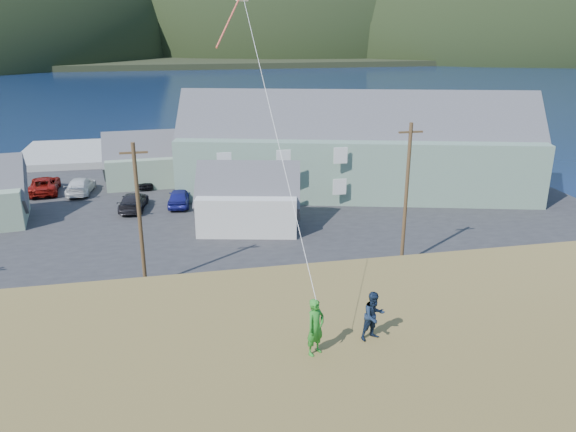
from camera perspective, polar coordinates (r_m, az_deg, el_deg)
The scene contains 14 objects.
ground at distance 35.09m, azimuth -9.37°, elevation -7.91°, with size 900.00×900.00×0.00m, color #0A1638.
grass_strip at distance 33.29m, azimuth -9.21°, elevation -9.37°, with size 110.00×8.00×0.10m, color #4C3D19.
waterfront_lot at distance 50.82m, azimuth -10.26°, elevation 0.78°, with size 72.00×36.00×0.12m, color #28282B.
wharf at distance 73.15m, azimuth -15.58°, elevation 6.33°, with size 26.00×14.00×0.90m, color gray.
far_shore at distance 361.62m, azimuth -11.91°, elevation 16.41°, with size 900.00×320.00×2.00m, color black.
far_hills at distance 313.11m, azimuth -5.08°, elevation 16.55°, with size 760.00×265.00×143.00m.
lodge at distance 54.12m, azimuth 6.96°, elevation 6.99°, with size 34.80×17.63×11.80m.
shed_white at distance 44.62m, azimuth -4.03°, elevation 1.76°, with size 9.14×7.03×6.52m.
shed_palegreen_far at distance 58.92m, azimuth -13.50°, elevation 5.59°, with size 10.03×6.02×6.57m.
utility_poles at distance 34.69m, azimuth -12.98°, elevation -0.13°, with size 33.66×0.24×9.71m.
parked_cars at distance 55.31m, azimuth -18.98°, elevation 2.42°, with size 26.50×12.53×1.57m.
kite_flyer_green at distance 15.43m, azimuth 2.81°, elevation -11.20°, with size 0.59×0.39×1.63m, color #248323.
kite_flyer_navy at distance 16.29m, azimuth 8.70°, elevation -10.00°, with size 0.71×0.55×1.46m, color #142238.
kite_rig at distance 21.45m, azimuth -4.77°, elevation 20.95°, with size 0.97×4.64×11.86m.
Camera 1 is at (-0.61, -31.32, 15.81)m, focal length 35.00 mm.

